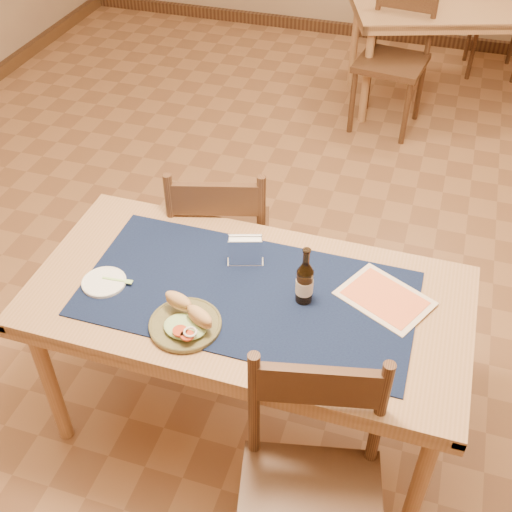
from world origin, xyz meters
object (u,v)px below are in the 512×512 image
(main_table, at_px, (248,310))
(chair_main_far, at_px, (221,239))
(back_table, at_px, (460,15))
(beer_bottle, at_px, (305,282))
(napkin_holder, at_px, (245,251))
(chair_main_near, at_px, (311,495))
(sandwich_plate, at_px, (186,321))

(main_table, relative_size, chair_main_far, 1.68)
(back_table, distance_m, beer_bottle, 3.21)
(back_table, bearing_deg, main_table, -99.72)
(chair_main_far, xyz_separation_m, napkin_holder, (0.25, -0.39, 0.32))
(chair_main_near, xyz_separation_m, sandwich_plate, (-0.53, 0.34, 0.28))
(back_table, bearing_deg, chair_main_near, -92.53)
(main_table, bearing_deg, napkin_holder, 110.95)
(main_table, distance_m, sandwich_plate, 0.29)
(back_table, distance_m, napkin_holder, 3.12)
(chair_main_far, bearing_deg, back_table, 72.11)
(main_table, xyz_separation_m, sandwich_plate, (-0.15, -0.22, 0.11))
(chair_main_far, height_order, beer_bottle, beer_bottle)
(chair_main_near, bearing_deg, sandwich_plate, 147.63)
(back_table, relative_size, chair_main_far, 1.76)
(back_table, height_order, beer_bottle, beer_bottle)
(chair_main_far, relative_size, beer_bottle, 4.04)
(chair_main_near, bearing_deg, back_table, 87.47)
(back_table, xyz_separation_m, napkin_holder, (-0.61, -3.06, 0.14))
(beer_bottle, distance_m, napkin_holder, 0.29)
(main_table, relative_size, napkin_holder, 11.07)
(chair_main_near, bearing_deg, main_table, 124.59)
(main_table, height_order, sandwich_plate, sandwich_plate)
(beer_bottle, bearing_deg, napkin_holder, 153.78)
(beer_bottle, bearing_deg, back_table, 83.74)
(chair_main_far, xyz_separation_m, beer_bottle, (0.51, -0.52, 0.35))
(chair_main_far, height_order, sandwich_plate, chair_main_far)
(back_table, distance_m, chair_main_near, 3.78)
(chair_main_near, relative_size, sandwich_plate, 3.87)
(main_table, relative_size, back_table, 0.95)
(sandwich_plate, distance_m, beer_bottle, 0.43)
(sandwich_plate, xyz_separation_m, napkin_holder, (0.09, 0.37, 0.03))
(back_table, xyz_separation_m, sandwich_plate, (-0.70, -3.43, 0.11))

